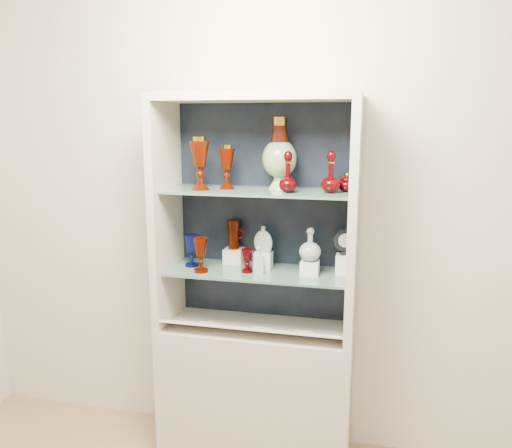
% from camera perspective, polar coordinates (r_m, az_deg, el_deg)
% --- Properties ---
extents(wall_back, '(3.50, 0.02, 2.80)m').
position_cam_1_polar(wall_back, '(2.70, 1.04, 3.00)').
color(wall_back, beige).
rests_on(wall_back, ground).
extents(cabinet_base, '(1.00, 0.40, 0.75)m').
position_cam_1_polar(cabinet_base, '(2.84, 0.00, -18.59)').
color(cabinet_base, beige).
rests_on(cabinet_base, ground).
extents(cabinet_back_panel, '(0.98, 0.02, 1.15)m').
position_cam_1_polar(cabinet_back_panel, '(2.68, 0.90, 1.32)').
color(cabinet_back_panel, black).
rests_on(cabinet_back_panel, cabinet_base).
extents(cabinet_side_left, '(0.04, 0.40, 1.15)m').
position_cam_1_polar(cabinet_side_left, '(2.65, -10.19, 1.00)').
color(cabinet_side_left, beige).
rests_on(cabinet_side_left, cabinet_base).
extents(cabinet_side_right, '(0.04, 0.40, 1.15)m').
position_cam_1_polar(cabinet_side_right, '(2.44, 11.05, 0.07)').
color(cabinet_side_right, beige).
rests_on(cabinet_side_right, cabinet_base).
extents(cabinet_top_cap, '(1.00, 0.40, 0.04)m').
position_cam_1_polar(cabinet_top_cap, '(2.46, 0.00, 14.31)').
color(cabinet_top_cap, beige).
rests_on(cabinet_top_cap, cabinet_side_left).
extents(shelf_lower, '(0.92, 0.34, 0.01)m').
position_cam_1_polar(shelf_lower, '(2.59, 0.10, -5.47)').
color(shelf_lower, slate).
rests_on(shelf_lower, cabinet_side_left).
extents(shelf_upper, '(0.92, 0.34, 0.01)m').
position_cam_1_polar(shelf_upper, '(2.50, 0.10, 3.78)').
color(shelf_upper, slate).
rests_on(shelf_upper, cabinet_side_left).
extents(label_ledge, '(0.92, 0.17, 0.09)m').
position_cam_1_polar(label_ledge, '(2.56, -0.56, -11.96)').
color(label_ledge, beige).
rests_on(label_ledge, cabinet_base).
extents(label_card_0, '(0.10, 0.06, 0.03)m').
position_cam_1_polar(label_card_0, '(2.54, 0.76, -11.77)').
color(label_card_0, white).
rests_on(label_card_0, label_ledge).
extents(label_card_1, '(0.10, 0.06, 0.03)m').
position_cam_1_polar(label_card_1, '(2.61, -5.15, -11.20)').
color(label_card_1, white).
rests_on(label_card_1, label_ledge).
extents(label_card_2, '(0.10, 0.06, 0.03)m').
position_cam_1_polar(label_card_2, '(2.51, 5.59, -12.14)').
color(label_card_2, white).
rests_on(label_card_2, label_ledge).
extents(pedestal_lamp_left, '(0.13, 0.13, 0.26)m').
position_cam_1_polar(pedestal_lamp_left, '(2.50, -6.43, 6.89)').
color(pedestal_lamp_left, '#400C00').
rests_on(pedestal_lamp_left, shelf_upper).
extents(pedestal_lamp_right, '(0.10, 0.10, 0.22)m').
position_cam_1_polar(pedestal_lamp_right, '(2.53, -3.36, 6.53)').
color(pedestal_lamp_right, '#400C00').
rests_on(pedestal_lamp_right, shelf_upper).
extents(enamel_urn, '(0.18, 0.18, 0.36)m').
position_cam_1_polar(enamel_urn, '(2.52, 2.70, 8.05)').
color(enamel_urn, '#0F4828').
rests_on(enamel_urn, shelf_upper).
extents(ruby_decanter_a, '(0.11, 0.11, 0.22)m').
position_cam_1_polar(ruby_decanter_a, '(2.39, 3.68, 6.25)').
color(ruby_decanter_a, '#3C0001').
rests_on(ruby_decanter_a, shelf_upper).
extents(ruby_decanter_b, '(0.09, 0.09, 0.22)m').
position_cam_1_polar(ruby_decanter_b, '(2.40, 8.58, 6.07)').
color(ruby_decanter_b, '#3C0001').
rests_on(ruby_decanter_b, shelf_upper).
extents(lidded_bowl, '(0.09, 0.09, 0.10)m').
position_cam_1_polar(lidded_bowl, '(2.46, 10.34, 4.74)').
color(lidded_bowl, '#3C0001').
rests_on(lidded_bowl, shelf_upper).
extents(cobalt_goblet, '(0.08, 0.08, 0.17)m').
position_cam_1_polar(cobalt_goblet, '(2.67, -7.38, -3.02)').
color(cobalt_goblet, '#030940').
rests_on(cobalt_goblet, shelf_lower).
extents(ruby_goblet_tall, '(0.10, 0.10, 0.18)m').
position_cam_1_polar(ruby_goblet_tall, '(2.56, -6.33, -3.53)').
color(ruby_goblet_tall, '#400C00').
rests_on(ruby_goblet_tall, shelf_lower).
extents(ruby_goblet_small, '(0.08, 0.08, 0.12)m').
position_cam_1_polar(ruby_goblet_small, '(2.54, -1.01, -4.21)').
color(ruby_goblet_small, '#3C0001').
rests_on(ruby_goblet_small, shelf_lower).
extents(riser_ruby_pitcher, '(0.10, 0.10, 0.08)m').
position_cam_1_polar(riser_ruby_pitcher, '(2.72, -2.53, -3.64)').
color(riser_ruby_pitcher, silver).
rests_on(riser_ruby_pitcher, shelf_lower).
extents(ruby_pitcher, '(0.13, 0.10, 0.16)m').
position_cam_1_polar(ruby_pitcher, '(2.69, -2.55, -1.21)').
color(ruby_pitcher, '#400C00').
rests_on(ruby_pitcher, riser_ruby_pitcher).
extents(clear_square_bottle, '(0.06, 0.06, 0.14)m').
position_cam_1_polar(clear_square_bottle, '(2.52, 0.28, -4.10)').
color(clear_square_bottle, '#97A2AD').
rests_on(clear_square_bottle, shelf_lower).
extents(riser_flat_flask, '(0.09, 0.09, 0.09)m').
position_cam_1_polar(riser_flat_flask, '(2.60, 0.82, -4.21)').
color(riser_flat_flask, silver).
rests_on(riser_flat_flask, shelf_lower).
extents(flat_flask, '(0.11, 0.06, 0.14)m').
position_cam_1_polar(flat_flask, '(2.57, 0.82, -1.72)').
color(flat_flask, '#A1ABB5').
rests_on(flat_flask, riser_flat_flask).
extents(riser_clear_round_decanter, '(0.09, 0.09, 0.07)m').
position_cam_1_polar(riser_clear_round_decanter, '(2.53, 6.15, -5.00)').
color(riser_clear_round_decanter, silver).
rests_on(riser_clear_round_decanter, shelf_lower).
extents(clear_round_decanter, '(0.13, 0.13, 0.16)m').
position_cam_1_polar(clear_round_decanter, '(2.50, 6.21, -2.43)').
color(clear_round_decanter, '#97A2AD').
rests_on(clear_round_decanter, riser_clear_round_decanter).
extents(riser_cameo_medallion, '(0.08, 0.08, 0.10)m').
position_cam_1_polar(riser_cameo_medallion, '(2.56, 10.01, -4.55)').
color(riser_cameo_medallion, silver).
rests_on(riser_cameo_medallion, shelf_lower).
extents(cameo_medallion, '(0.12, 0.08, 0.14)m').
position_cam_1_polar(cameo_medallion, '(2.53, 10.10, -1.96)').
color(cameo_medallion, black).
rests_on(cameo_medallion, riser_cameo_medallion).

